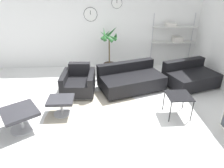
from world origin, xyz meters
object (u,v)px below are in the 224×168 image
side_table (179,97)px  shelf_unit (174,35)px  armchair_red (79,83)px  potted_plant (109,56)px  couch_second (190,77)px  couch_low (131,80)px  ottoman (61,102)px

side_table → shelf_unit: (0.73, 2.67, 0.64)m
armchair_red → side_table: size_ratio=1.85×
potted_plant → side_table: bearing=-60.8°
side_table → shelf_unit: bearing=74.8°
shelf_unit → armchair_red: bearing=-150.8°
couch_second → shelf_unit: (-0.08, 1.35, 0.82)m
couch_second → couch_low: bearing=-15.1°
shelf_unit → ottoman: bearing=-141.0°
armchair_red → potted_plant: potted_plant is taller
armchair_red → couch_second: 2.91m
armchair_red → couch_second: armchair_red is taller
potted_plant → armchair_red: bearing=-124.2°
couch_second → potted_plant: (-2.09, 0.96, 0.29)m
ottoman → couch_low: (1.58, 1.07, -0.04)m
couch_low → shelf_unit: shelf_unit is taller
armchair_red → side_table: bearing=154.9°
couch_second → shelf_unit: size_ratio=0.87×
couch_second → armchair_red: bearing=-13.8°
armchair_red → side_table: 2.37m
side_table → potted_plant: size_ratio=0.34×
armchair_red → couch_low: 1.32m
couch_second → side_table: size_ratio=3.12×
armchair_red → potted_plant: 1.47m
side_table → potted_plant: potted_plant is taller
couch_second → potted_plant: size_ratio=1.05×
couch_second → shelf_unit: bearing=-104.9°
ottoman → couch_second: (3.17, 1.16, -0.04)m
ottoman → shelf_unit: bearing=39.0°
couch_low → side_table: couch_low is taller
potted_plant → shelf_unit: (2.01, 0.38, 0.53)m
ottoman → couch_second: couch_second is taller
ottoman → potted_plant: 2.40m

